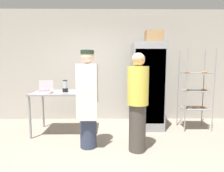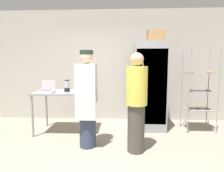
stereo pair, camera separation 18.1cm
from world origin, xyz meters
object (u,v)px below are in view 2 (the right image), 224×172
Objects in this scene: person_baker at (87,98)px; blender_pitcher at (67,86)px; cardboard_storage_box at (156,37)px; person_customer at (136,102)px; baking_rack at (199,91)px; donut_box at (47,91)px; refrigerator at (149,86)px.

blender_pitcher is at bearing 129.15° from person_baker.
cardboard_storage_box reaches higher than person_customer.
person_baker is at bearing -158.51° from baking_rack.
refrigerator is at bearing 13.56° from donut_box.
person_baker is (0.92, -0.49, -0.05)m from donut_box.
baking_rack is at bearing -3.68° from cardboard_storage_box.
person_customer reaches higher than blender_pitcher.
refrigerator is at bearing 174.29° from baking_rack.
donut_box is at bearing -151.16° from blender_pitcher.
person_customer is at bearing -9.54° from person_baker.
person_baker is at bearing 170.46° from person_customer.
person_baker is (0.56, -0.69, -0.12)m from blender_pitcher.
cardboard_storage_box is at bearing 176.32° from baking_rack.
donut_box is at bearing -166.44° from refrigerator.
person_customer is (-0.50, -1.10, -1.22)m from cardboard_storage_box.
person_customer is (-1.45, -1.04, -0.05)m from baking_rack.
donut_box is 1.04m from person_baker.
baking_rack is 1.51m from cardboard_storage_box.
refrigerator is at bearing 10.15° from blender_pitcher.
donut_box is 0.78× the size of cardboard_storage_box.
refrigerator is at bearing 39.52° from person_baker.
blender_pitcher is at bearing -175.73° from baking_rack.
person_baker is (-1.33, -0.96, -1.18)m from cardboard_storage_box.
refrigerator is 6.77× the size of donut_box.
donut_box is 0.41m from blender_pitcher.
blender_pitcher is at bearing -171.80° from cardboard_storage_box.
donut_box is (-3.20, -0.41, 0.05)m from baking_rack.
baking_rack is 2.45m from person_baker.
refrigerator is at bearing 71.29° from person_customer.
donut_box is at bearing -172.72° from baking_rack.
donut_box is at bearing -168.21° from cardboard_storage_box.
blender_pitcher is (-1.78, -0.32, 0.03)m from refrigerator.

